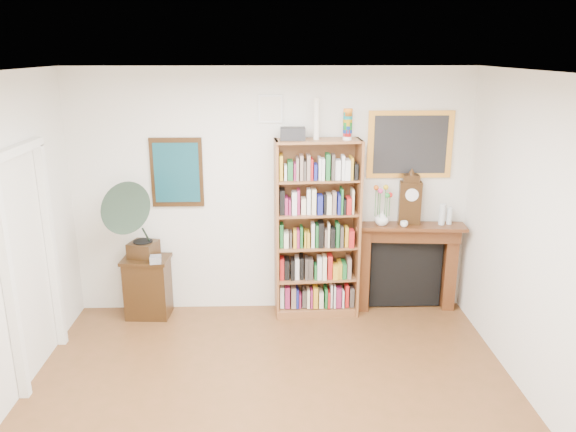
% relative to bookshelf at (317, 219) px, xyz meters
% --- Properties ---
extents(room, '(4.51, 5.01, 2.81)m').
position_rel_bookshelf_xyz_m(room, '(-0.51, -2.31, 0.26)').
color(room, brown).
rests_on(room, ground).
extents(door_casing, '(0.08, 1.02, 2.17)m').
position_rel_bookshelf_xyz_m(door_casing, '(-2.72, -1.11, 0.12)').
color(door_casing, white).
rests_on(door_casing, left_wall).
extents(teal_poster, '(0.58, 0.04, 0.78)m').
position_rel_bookshelf_xyz_m(teal_poster, '(-1.56, 0.17, 0.51)').
color(teal_poster, black).
rests_on(teal_poster, back_wall).
extents(small_picture, '(0.26, 0.04, 0.30)m').
position_rel_bookshelf_xyz_m(small_picture, '(-0.51, 0.17, 1.21)').
color(small_picture, white).
rests_on(small_picture, back_wall).
extents(gilt_painting, '(0.95, 0.04, 0.75)m').
position_rel_bookshelf_xyz_m(gilt_painting, '(1.04, 0.17, 0.81)').
color(gilt_painting, gold).
rests_on(gilt_painting, back_wall).
extents(bookshelf, '(0.96, 0.40, 2.35)m').
position_rel_bookshelf_xyz_m(bookshelf, '(0.00, 0.00, 0.00)').
color(bookshelf, brown).
rests_on(bookshelf, floor).
extents(side_cabinet, '(0.54, 0.41, 0.71)m').
position_rel_bookshelf_xyz_m(side_cabinet, '(-1.93, -0.02, -0.79)').
color(side_cabinet, black).
rests_on(side_cabinet, floor).
extents(fireplace, '(1.27, 0.39, 1.06)m').
position_rel_bookshelf_xyz_m(fireplace, '(1.07, 0.09, -0.53)').
color(fireplace, '#462110').
rests_on(fireplace, floor).
extents(gramophone, '(0.74, 0.84, 0.93)m').
position_rel_bookshelf_xyz_m(gramophone, '(-1.96, -0.13, 0.10)').
color(gramophone, black).
rests_on(gramophone, side_cabinet).
extents(cd_stack, '(0.13, 0.13, 0.08)m').
position_rel_bookshelf_xyz_m(cd_stack, '(-1.79, -0.18, -0.39)').
color(cd_stack, '#A1A2AC').
rests_on(cd_stack, side_cabinet).
extents(mantel_clock, '(0.26, 0.17, 0.57)m').
position_rel_bookshelf_xyz_m(mantel_clock, '(1.06, 0.08, 0.19)').
color(mantel_clock, black).
rests_on(mantel_clock, fireplace).
extents(flower_vase, '(0.19, 0.19, 0.17)m').
position_rel_bookshelf_xyz_m(flower_vase, '(0.74, 0.04, -0.00)').
color(flower_vase, white).
rests_on(flower_vase, fireplace).
extents(teacup, '(0.10, 0.10, 0.07)m').
position_rel_bookshelf_xyz_m(teacup, '(0.98, -0.04, -0.05)').
color(teacup, white).
rests_on(teacup, fireplace).
extents(bottle_left, '(0.07, 0.07, 0.24)m').
position_rel_bookshelf_xyz_m(bottle_left, '(1.42, 0.04, 0.04)').
color(bottle_left, silver).
rests_on(bottle_left, fireplace).
extents(bottle_right, '(0.06, 0.06, 0.20)m').
position_rel_bookshelf_xyz_m(bottle_right, '(1.51, 0.05, 0.02)').
color(bottle_right, silver).
rests_on(bottle_right, fireplace).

